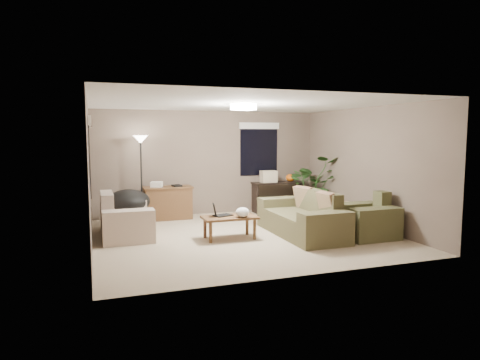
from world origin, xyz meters
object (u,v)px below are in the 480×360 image
object	(u,v)px
floor_lamp	(141,150)
papasan_chair	(128,205)
armchair	(366,221)
main_sofa	(303,220)
loveseat	(124,221)
desk	(168,203)
console_table	(278,194)
cat_scratching_post	(345,215)
houseplant	(312,191)
coffee_table	(230,220)

from	to	relation	value
floor_lamp	papasan_chair	bearing A→B (deg)	-120.60
armchair	papasan_chair	size ratio (longest dim) A/B	1.05
main_sofa	loveseat	world-z (taller)	same
loveseat	desk	bearing A→B (deg)	52.19
floor_lamp	desk	bearing A→B (deg)	4.47
armchair	papasan_chair	bearing A→B (deg)	151.25
console_table	cat_scratching_post	distance (m)	2.12
floor_lamp	houseplant	distance (m)	4.20
desk	papasan_chair	distance (m)	1.13
papasan_chair	cat_scratching_post	size ratio (longest dim) A/B	1.91
houseplant	cat_scratching_post	world-z (taller)	houseplant
desk	houseplant	world-z (taller)	houseplant
papasan_chair	cat_scratching_post	world-z (taller)	papasan_chair
desk	cat_scratching_post	xyz separation A→B (m)	(3.46, -1.91, -0.16)
papasan_chair	floor_lamp	size ratio (longest dim) A/B	0.50
loveseat	console_table	distance (m)	4.11
loveseat	papasan_chair	xyz separation A→B (m)	(0.14, 0.75, 0.17)
console_table	houseplant	size ratio (longest dim) A/B	0.91
desk	armchair	bearing A→B (deg)	-41.97
armchair	floor_lamp	bearing A→B (deg)	143.13
desk	console_table	bearing A→B (deg)	1.70
loveseat	armchair	size ratio (longest dim) A/B	1.60
cat_scratching_post	armchair	bearing A→B (deg)	-101.72
papasan_chair	houseplant	size ratio (longest dim) A/B	0.67
main_sofa	papasan_chair	xyz separation A→B (m)	(-3.13, 1.76, 0.17)
console_table	papasan_chair	size ratio (longest dim) A/B	1.36
papasan_chair	cat_scratching_post	xyz separation A→B (m)	(4.40, -1.28, -0.25)
loveseat	armchair	xyz separation A→B (m)	(4.32, -1.55, 0.00)
main_sofa	armchair	xyz separation A→B (m)	(1.05, -0.53, 0.00)
main_sofa	loveseat	distance (m)	3.42
floor_lamp	cat_scratching_post	size ratio (longest dim) A/B	3.82
houseplant	cat_scratching_post	distance (m)	1.49
loveseat	papasan_chair	world-z (taller)	loveseat
console_table	papasan_chair	xyz separation A→B (m)	(-3.70, -0.71, 0.03)
main_sofa	floor_lamp	world-z (taller)	floor_lamp
floor_lamp	cat_scratching_post	distance (m)	4.67
console_table	floor_lamp	bearing A→B (deg)	-177.81
coffee_table	houseplant	distance (m)	3.24
floor_lamp	loveseat	bearing A→B (deg)	-109.87
loveseat	floor_lamp	size ratio (longest dim) A/B	0.84
coffee_table	cat_scratching_post	size ratio (longest dim) A/B	2.00
armchair	console_table	world-z (taller)	armchair
main_sofa	console_table	bearing A→B (deg)	77.05
main_sofa	cat_scratching_post	xyz separation A→B (m)	(1.26, 0.48, -0.08)
papasan_chair	main_sofa	bearing A→B (deg)	-29.34
coffee_table	desk	xyz separation A→B (m)	(-0.76, 2.24, 0.02)
desk	houseplant	distance (m)	3.49
main_sofa	armchair	distance (m)	1.18
desk	cat_scratching_post	bearing A→B (deg)	-28.89
loveseat	houseplant	distance (m)	4.63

